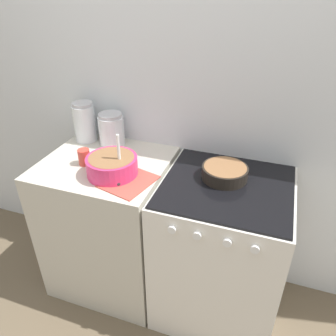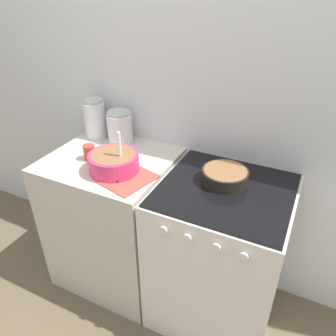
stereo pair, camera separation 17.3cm
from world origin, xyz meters
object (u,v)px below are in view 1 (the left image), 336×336
object	(u,v)px
mixing_bowl	(112,165)
storage_jar_middle	(112,131)
tin_can	(84,157)
stove	(220,250)
storage_jar_left	(85,124)
baking_pan	(225,172)

from	to	relation	value
mixing_bowl	storage_jar_middle	size ratio (longest dim) A/B	1.34
storage_jar_middle	tin_can	bearing A→B (deg)	-96.20
stove	storage_jar_middle	world-z (taller)	storage_jar_middle
stove	storage_jar_left	distance (m)	1.14
storage_jar_left	mixing_bowl	bearing A→B (deg)	-42.22
tin_can	baking_pan	bearing A→B (deg)	8.56
stove	storage_jar_left	bearing A→B (deg)	166.90
baking_pan	storage_jar_middle	distance (m)	0.77
storage_jar_left	baking_pan	bearing A→B (deg)	-9.90
stove	mixing_bowl	bearing A→B (deg)	-170.57
mixing_bowl	tin_can	distance (m)	0.21
storage_jar_left	storage_jar_middle	world-z (taller)	storage_jar_left
stove	storage_jar_left	xyz separation A→B (m)	(-0.96, 0.22, 0.57)
baking_pan	tin_can	world-z (taller)	tin_can
mixing_bowl	tin_can	xyz separation A→B (m)	(-0.20, 0.04, -0.01)
stove	storage_jar_middle	distance (m)	0.98
stove	storage_jar_middle	xyz separation A→B (m)	(-0.78, 0.22, 0.55)
stove	baking_pan	size ratio (longest dim) A/B	3.81
stove	tin_can	xyz separation A→B (m)	(-0.81, -0.06, 0.51)
baking_pan	storage_jar_middle	size ratio (longest dim) A/B	1.19
baking_pan	storage_jar_middle	bearing A→B (deg)	167.67
stove	baking_pan	bearing A→B (deg)	115.03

